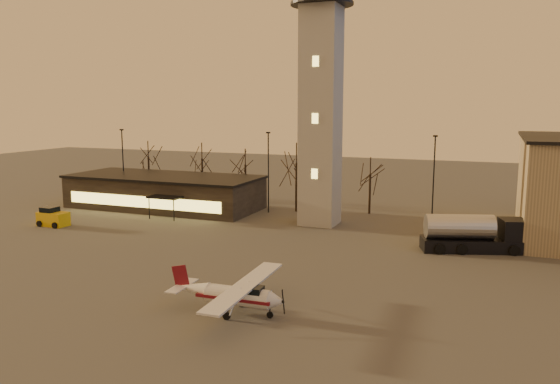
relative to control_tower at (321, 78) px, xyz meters
name	(u,v)px	position (x,y,z in m)	size (l,w,h in m)	color
ground	(178,318)	(0.00, -30.00, -16.33)	(220.00, 220.00, 0.00)	#494643
control_tower	(321,78)	(0.00, 0.00, 0.00)	(6.80, 6.80, 32.60)	#9C9994
terminal	(165,192)	(-21.99, 1.98, -14.17)	(25.40, 12.20, 4.30)	black
light_poles	(327,176)	(0.50, 1.00, -10.92)	(58.50, 12.25, 10.14)	black
tree_row	(245,160)	(-13.70, 9.16, -10.39)	(37.20, 9.20, 8.80)	black
cessna_front	(240,299)	(3.41, -27.91, -15.33)	(8.34, 10.54, 2.91)	silver
fuel_truck	(473,237)	(16.76, -6.01, -14.96)	(9.68, 5.33, 3.46)	black
service_cart	(53,219)	(-27.55, -12.00, -15.51)	(3.40, 2.22, 2.13)	gold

